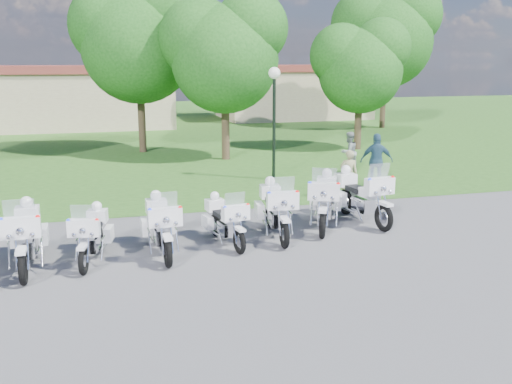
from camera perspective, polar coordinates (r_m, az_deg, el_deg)
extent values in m
plane|color=#58585D|center=(14.47, 0.67, -4.73)|extent=(100.00, 100.00, 0.00)
cube|color=#2C581B|center=(40.67, -9.91, 6.58)|extent=(100.00, 48.00, 0.01)
torus|color=black|center=(12.43, -22.28, -7.05)|extent=(0.16, 0.72, 0.72)
torus|color=black|center=(14.16, -21.68, -4.59)|extent=(0.16, 0.72, 0.72)
cube|color=white|center=(12.29, -22.43, -5.43)|extent=(0.21, 0.48, 0.08)
cube|color=white|center=(12.43, -22.49, -3.31)|extent=(0.78, 0.28, 0.43)
cube|color=silver|center=(12.40, -22.61, -1.56)|extent=(0.61, 0.15, 0.40)
sphere|color=red|center=(12.29, -21.00, -2.38)|extent=(0.10, 0.10, 0.10)
sphere|color=#1426E5|center=(12.36, -24.18, -2.57)|extent=(0.10, 0.10, 0.10)
cube|color=silver|center=(13.27, -22.00, -5.18)|extent=(0.38, 0.61, 0.37)
cube|color=white|center=(12.92, -22.22, -3.94)|extent=(0.36, 0.57, 0.24)
cube|color=black|center=(13.48, -22.02, -3.33)|extent=(0.39, 0.68, 0.13)
cube|color=white|center=(13.93, -20.46, -3.98)|extent=(0.21, 0.57, 0.39)
cube|color=white|center=(13.99, -23.10, -4.14)|extent=(0.21, 0.57, 0.39)
cube|color=white|center=(14.02, -21.88, -2.07)|extent=(0.53, 0.45, 0.34)
sphere|color=white|center=(13.96, -21.98, -0.96)|extent=(0.28, 0.28, 0.28)
torus|color=black|center=(12.59, -16.86, -6.61)|extent=(0.24, 0.63, 0.62)
torus|color=black|center=(14.04, -15.47, -4.49)|extent=(0.24, 0.63, 0.62)
cube|color=white|center=(12.47, -16.98, -5.25)|extent=(0.24, 0.43, 0.06)
cube|color=white|center=(12.59, -16.85, -3.45)|extent=(0.69, 0.35, 0.37)
cube|color=silver|center=(12.55, -16.89, -1.97)|extent=(0.53, 0.21, 0.35)
sphere|color=red|center=(12.42, -15.63, -2.74)|extent=(0.08, 0.08, 0.08)
sphere|color=#1426E5|center=(12.56, -18.27, -2.75)|extent=(0.08, 0.08, 0.08)
cube|color=silver|center=(13.29, -16.14, -5.02)|extent=(0.41, 0.57, 0.31)
cube|color=white|center=(12.99, -16.43, -3.96)|extent=(0.38, 0.53, 0.20)
cube|color=black|center=(13.46, -15.98, -3.43)|extent=(0.42, 0.62, 0.11)
cube|color=white|center=(13.81, -14.50, -4.04)|extent=(0.26, 0.50, 0.33)
cube|color=white|center=(13.92, -16.73, -4.04)|extent=(0.26, 0.50, 0.33)
cube|color=white|center=(13.91, -15.58, -2.32)|extent=(0.51, 0.45, 0.29)
sphere|color=white|center=(13.86, -15.64, -1.37)|extent=(0.24, 0.24, 0.24)
torus|color=black|center=(12.60, -8.82, -6.01)|extent=(0.15, 0.69, 0.69)
torus|color=black|center=(14.25, -9.84, -3.79)|extent=(0.15, 0.69, 0.69)
cube|color=white|center=(12.46, -8.86, -4.47)|extent=(0.20, 0.46, 0.07)
cube|color=white|center=(12.60, -9.09, -2.48)|extent=(0.75, 0.27, 0.41)
cube|color=silver|center=(12.57, -9.19, -0.83)|extent=(0.58, 0.14, 0.39)
sphere|color=red|center=(12.54, -7.59, -1.59)|extent=(0.09, 0.09, 0.09)
sphere|color=#1426E5|center=(12.46, -10.58, -1.80)|extent=(0.09, 0.09, 0.09)
cube|color=silver|center=(13.40, -9.39, -4.30)|extent=(0.37, 0.59, 0.35)
cube|color=white|center=(13.06, -9.30, -3.11)|extent=(0.34, 0.54, 0.23)
cube|color=black|center=(13.60, -9.62, -2.57)|extent=(0.37, 0.65, 0.12)
cube|color=white|center=(14.09, -8.54, -3.20)|extent=(0.20, 0.54, 0.37)
cube|color=white|center=(14.02, -11.04, -3.38)|extent=(0.20, 0.54, 0.37)
cube|color=white|center=(14.12, -9.95, -1.40)|extent=(0.51, 0.43, 0.33)
sphere|color=white|center=(14.05, -9.99, -0.34)|extent=(0.27, 0.27, 0.27)
torus|color=black|center=(13.32, -1.67, -4.99)|extent=(0.22, 0.61, 0.60)
torus|color=black|center=(14.67, -4.07, -3.32)|extent=(0.22, 0.61, 0.60)
cube|color=white|center=(13.21, -1.65, -3.72)|extent=(0.23, 0.42, 0.06)
cube|color=white|center=(13.31, -2.05, -2.09)|extent=(0.67, 0.32, 0.36)
cube|color=silver|center=(13.28, -2.15, -0.73)|extent=(0.51, 0.19, 0.34)
sphere|color=red|center=(13.33, -0.83, -1.30)|extent=(0.08, 0.08, 0.08)
sphere|color=#1426E5|center=(13.11, -3.12, -1.57)|extent=(0.08, 0.08, 0.08)
cube|color=silver|center=(13.97, -2.96, -3.67)|extent=(0.39, 0.55, 0.31)
cube|color=white|center=(13.69, -2.64, -2.65)|extent=(0.36, 0.51, 0.20)
cube|color=black|center=(14.13, -3.39, -2.24)|extent=(0.40, 0.60, 0.11)
cube|color=white|center=(14.60, -2.90, -2.75)|extent=(0.24, 0.49, 0.32)
cube|color=white|center=(14.41, -4.88, -2.99)|extent=(0.24, 0.49, 0.32)
cube|color=white|center=(14.55, -4.14, -1.28)|extent=(0.49, 0.43, 0.29)
sphere|color=white|center=(14.50, -4.16, -0.39)|extent=(0.23, 0.23, 0.23)
torus|color=black|center=(13.71, 2.85, -4.22)|extent=(0.21, 0.73, 0.72)
torus|color=black|center=(15.42, 1.41, -2.26)|extent=(0.21, 0.73, 0.72)
cube|color=white|center=(13.58, 2.89, -2.74)|extent=(0.24, 0.49, 0.07)
cube|color=white|center=(13.73, 2.67, -0.85)|extent=(0.79, 0.33, 0.43)
cube|color=silver|center=(13.71, 2.63, 0.73)|extent=(0.61, 0.19, 0.40)
sphere|color=red|center=(13.70, 4.14, -0.03)|extent=(0.10, 0.10, 0.10)
sphere|color=#1426E5|center=(13.56, 1.32, -0.14)|extent=(0.10, 0.10, 0.10)
cube|color=silver|center=(14.55, 2.08, -2.67)|extent=(0.42, 0.63, 0.36)
cube|color=white|center=(14.21, 2.30, -1.50)|extent=(0.40, 0.59, 0.24)
cube|color=black|center=(14.76, 1.84, -1.02)|extent=(0.43, 0.70, 0.13)
cube|color=white|center=(15.28, 2.71, -1.70)|extent=(0.25, 0.57, 0.39)
cube|color=white|center=(15.16, 0.34, -1.80)|extent=(0.25, 0.57, 0.39)
cube|color=white|center=(15.30, 1.40, 0.06)|extent=(0.55, 0.48, 0.34)
sphere|color=white|center=(15.24, 1.40, 1.08)|extent=(0.28, 0.28, 0.28)
torus|color=black|center=(14.53, 6.66, -3.24)|extent=(0.44, 0.74, 0.75)
torus|color=black|center=(16.35, 7.02, -1.41)|extent=(0.44, 0.74, 0.75)
cube|color=white|center=(14.40, 6.70, -1.78)|extent=(0.39, 0.53, 0.08)
cube|color=white|center=(14.58, 6.80, 0.06)|extent=(0.84, 0.58, 0.45)
cube|color=silver|center=(14.56, 6.85, 1.62)|extent=(0.62, 0.38, 0.42)
sphere|color=red|center=(14.45, 8.22, 0.77)|extent=(0.10, 0.10, 0.10)
sphere|color=#1426E5|center=(14.48, 5.40, 0.87)|extent=(0.10, 0.10, 0.10)
cube|color=silver|center=(15.43, 6.87, -1.77)|extent=(0.61, 0.73, 0.38)
cube|color=white|center=(15.07, 6.86, -0.59)|extent=(0.57, 0.68, 0.25)
cube|color=black|center=(15.66, 6.96, -0.16)|extent=(0.63, 0.79, 0.13)
cube|color=white|center=(16.14, 8.19, -0.95)|extent=(0.43, 0.61, 0.40)
cube|color=white|center=(16.16, 5.82, -0.86)|extent=(0.43, 0.61, 0.40)
cube|color=white|center=(16.24, 7.08, 0.87)|extent=(0.67, 0.63, 0.36)
sphere|color=white|center=(16.18, 7.11, 1.87)|extent=(0.29, 0.29, 0.29)
torus|color=black|center=(15.40, 12.65, -2.54)|extent=(0.25, 0.76, 0.75)
torus|color=black|center=(16.92, 8.92, -0.98)|extent=(0.25, 0.76, 0.75)
cube|color=white|center=(15.28, 12.77, -1.14)|extent=(0.27, 0.51, 0.08)
cube|color=white|center=(15.41, 12.24, 0.58)|extent=(0.83, 0.38, 0.45)
cube|color=silver|center=(15.38, 12.17, 2.05)|extent=(0.64, 0.22, 0.42)
sphere|color=red|center=(15.52, 13.50, 1.41)|extent=(0.10, 0.10, 0.10)
sphere|color=#1426E5|center=(15.11, 11.32, 1.20)|extent=(0.10, 0.10, 0.10)
cube|color=silver|center=(16.13, 10.67, -1.24)|extent=(0.46, 0.67, 0.38)
cube|color=white|center=(15.83, 11.27, -0.09)|extent=(0.43, 0.62, 0.25)
cube|color=black|center=(16.32, 10.08, 0.28)|extent=(0.47, 0.74, 0.13)
cube|color=white|center=(16.91, 10.21, -0.37)|extent=(0.28, 0.60, 0.40)
cube|color=white|center=(16.56, 8.26, -0.58)|extent=(0.28, 0.60, 0.40)
cube|color=white|center=(16.80, 8.94, 1.23)|extent=(0.59, 0.52, 0.36)
sphere|color=white|center=(16.74, 8.97, 2.20)|extent=(0.29, 0.29, 0.29)
cylinder|color=black|center=(21.38, 1.81, 6.27)|extent=(0.12, 0.12, 3.82)
sphere|color=white|center=(21.24, 1.85, 11.81)|extent=(0.44, 0.44, 0.44)
cylinder|color=#38281C|center=(28.65, -11.38, 7.62)|extent=(0.36, 0.36, 3.71)
sphere|color=#194C15|center=(28.55, -11.67, 14.03)|extent=(5.39, 5.39, 5.39)
sphere|color=#194C15|center=(28.95, -14.24, 15.89)|extent=(4.04, 4.04, 4.04)
sphere|color=#194C15|center=(28.40, -9.11, 17.20)|extent=(3.71, 3.71, 3.71)
cylinder|color=#38281C|center=(26.00, -3.07, 6.86)|extent=(0.36, 0.36, 3.28)
sphere|color=#194C15|center=(25.85, -3.15, 13.11)|extent=(4.77, 4.77, 4.77)
sphere|color=#194C15|center=(26.04, -5.68, 15.03)|extent=(3.58, 3.58, 3.58)
sphere|color=#194C15|center=(25.86, -0.53, 16.10)|extent=(3.28, 3.28, 3.28)
cylinder|color=#38281C|center=(29.50, 10.18, 6.99)|extent=(0.36, 0.36, 2.86)
sphere|color=#194C15|center=(29.36, 10.38, 11.78)|extent=(4.16, 4.16, 4.16)
sphere|color=#194C15|center=(29.27, 8.51, 13.37)|extent=(3.12, 3.12, 3.12)
sphere|color=#194C15|center=(29.56, 12.45, 13.97)|extent=(2.86, 2.86, 2.86)
cylinder|color=#38281C|center=(39.44, 12.62, 9.27)|extent=(0.36, 0.36, 4.12)
sphere|color=#194C15|center=(39.39, 12.88, 14.44)|extent=(6.00, 6.00, 6.00)
sphere|color=#194C15|center=(39.27, 10.87, 16.18)|extent=(4.50, 4.50, 4.50)
sphere|color=#194C15|center=(39.83, 15.13, 16.73)|extent=(4.12, 4.12, 4.12)
cube|color=tan|center=(41.40, -18.53, 8.71)|extent=(14.00, 8.00, 3.60)
cube|color=brown|center=(41.32, -18.74, 11.54)|extent=(14.56, 8.32, 0.50)
cube|color=tan|center=(45.79, 3.64, 9.69)|extent=(11.00, 7.00, 3.60)
cube|color=brown|center=(45.72, 3.68, 12.26)|extent=(11.44, 7.28, 0.50)
imported|color=#999767|center=(18.79, 9.24, 1.75)|extent=(0.66, 0.52, 1.60)
imported|color=gray|center=(23.22, 9.26, 3.93)|extent=(0.97, 0.88, 1.64)
imported|color=#2C516B|center=(20.56, 11.97, 3.06)|extent=(1.22, 0.82, 1.92)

